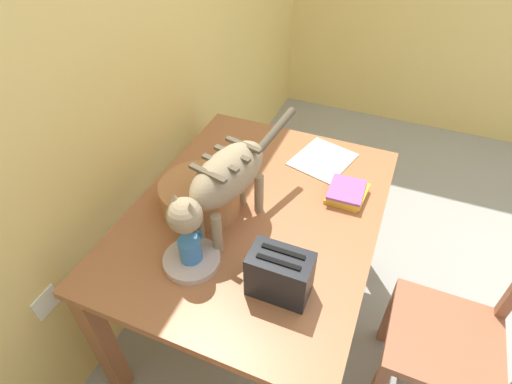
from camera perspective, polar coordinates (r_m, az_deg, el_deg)
name	(u,v)px	position (r m, az deg, el deg)	size (l,w,h in m)	color
wall_rear	(108,58)	(1.71, -20.10, 17.21)	(4.91, 0.11, 2.50)	#ECCF72
dining_table	(256,226)	(1.69, 0.00, -4.80)	(1.23, 0.95, 0.76)	#9F613B
cat	(224,181)	(1.40, -4.54, 1.62)	(0.70, 0.23, 0.34)	gray
saucer_bowl	(192,260)	(1.46, -8.98, -9.38)	(0.20, 0.20, 0.03)	#BBA9A3
coffee_mug	(191,248)	(1.42, -9.15, -7.82)	(0.12, 0.08, 0.09)	#3473BC
magazine	(323,159)	(1.90, 9.35, 4.52)	(0.27, 0.23, 0.01)	silver
book_stack	(347,193)	(1.71, 12.65, -0.08)	(0.17, 0.16, 0.05)	gold
wicker_basket	(200,195)	(1.62, -7.83, -0.46)	(0.31, 0.31, 0.12)	#AF7443
toaster	(280,274)	(1.32, 3.36, -11.45)	(0.12, 0.20, 0.18)	black
wooden_chair_near	(458,341)	(1.81, 26.52, -18.15)	(0.42, 0.42, 0.93)	#97593B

